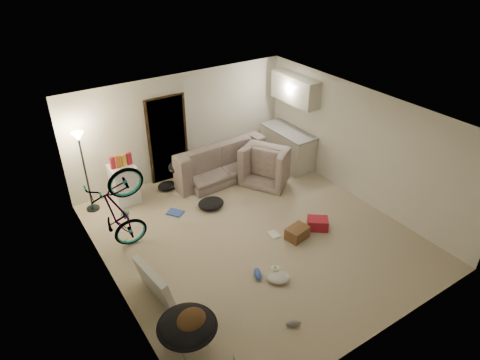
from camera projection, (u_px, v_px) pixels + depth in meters
floor at (254, 235)px, 8.50m from camera, size 5.50×6.00×0.02m
ceiling at (256, 117)px, 7.22m from camera, size 5.50×6.00×0.02m
wall_back at (181, 126)px, 10.03m from camera, size 5.50×0.02×2.50m
wall_front at (384, 277)px, 5.69m from camera, size 5.50×0.02×2.50m
wall_left at (108, 231)px, 6.56m from camera, size 0.02×6.00×2.50m
wall_right at (360, 145)px, 9.16m from camera, size 0.02×6.00×2.50m
doorway at (167, 139)px, 9.93m from camera, size 0.85×0.10×2.04m
door_trim at (168, 140)px, 9.90m from camera, size 0.97×0.04×2.10m
floor_lamp at (82, 155)px, 8.60m from camera, size 0.28×0.28×1.81m
kitchen_counter at (287, 148)px, 10.86m from camera, size 0.60×1.50×0.88m
counter_top at (288, 131)px, 10.62m from camera, size 0.64×1.54×0.04m
kitchen_uppers at (295, 89)px, 10.15m from camera, size 0.38×1.40×0.65m
sofa at (216, 163)px, 10.36m from camera, size 2.36×0.99×0.68m
armchair at (270, 165)px, 10.25m from camera, size 1.37×1.41×0.70m
bicycle at (122, 230)px, 7.84m from camera, size 1.88×0.91×1.06m
mini_fridge at (124, 184)px, 9.32m from camera, size 0.53×0.53×0.88m
snack_box_0 at (113, 164)px, 8.95m from camera, size 0.11×0.08×0.30m
snack_box_1 at (118, 162)px, 9.01m from camera, size 0.12×0.10×0.30m
snack_box_2 at (124, 161)px, 9.06m from camera, size 0.11×0.09×0.30m
snack_box_3 at (129, 159)px, 9.12m from camera, size 0.10×0.07×0.30m
saucer_chair at (188, 330)px, 6.03m from camera, size 0.87×0.87×0.62m
hoodie at (191, 321)px, 5.94m from camera, size 0.61×0.57×0.22m
sofa_drape at (180, 166)px, 9.81m from camera, size 0.64×0.56×0.28m
tv_box at (154, 283)px, 6.90m from camera, size 0.35×0.97×0.63m
drink_case_a at (297, 233)px, 8.35m from camera, size 0.48×0.38×0.25m
drink_case_b at (318, 224)px, 8.62m from camera, size 0.50×0.48×0.23m
juicer at (275, 270)px, 7.49m from camera, size 0.15×0.15×0.21m
newspaper at (188, 192)px, 9.84m from camera, size 0.72×0.75×0.01m
book_blue at (175, 213)px, 9.12m from camera, size 0.39×0.40×0.03m
book_white at (274, 234)px, 8.49m from camera, size 0.22×0.27×0.02m
shoe_1 at (172, 185)px, 10.04m from camera, size 0.23×0.28×0.10m
shoe_2 at (258, 274)px, 7.45m from camera, size 0.24×0.33×0.11m
shoe_3 at (293, 324)px, 6.53m from camera, size 0.26×0.19×0.09m
clothes_lump_a at (211, 203)px, 9.29m from camera, size 0.61×0.53×0.19m
clothes_lump_b at (167, 186)px, 9.97m from camera, size 0.56×0.52×0.14m
clothes_lump_c at (278, 277)px, 7.38m from camera, size 0.51×0.49×0.12m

